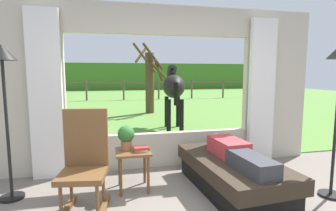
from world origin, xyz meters
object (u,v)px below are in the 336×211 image
rocking_chair (85,162)px  pasture_tree (150,80)px  floor_lamp_left (3,76)px  side_table (133,158)px  reclining_person (235,152)px  potted_plant (126,136)px  book_stack (141,149)px  horse (173,87)px  recliner_sofa (233,174)px

rocking_chair → pasture_tree: pasture_tree is taller
floor_lamp_left → side_table: bearing=-2.5°
side_table → floor_lamp_left: size_ratio=0.28×
reclining_person → rocking_chair: bearing=177.0°
reclining_person → side_table: 1.30m
side_table → floor_lamp_left: floor_lamp_left is taller
reclining_person → potted_plant: potted_plant is taller
book_stack → floor_lamp_left: 1.82m
rocking_chair → horse: horse is taller
reclining_person → book_stack: bearing=161.1°
horse → side_table: bearing=-103.2°
recliner_sofa → reclining_person: 0.31m
horse → recliner_sofa: bearing=-83.2°
recliner_sofa → reclining_person: bearing=-94.3°
book_stack → pasture_tree: bearing=80.1°
potted_plant → pasture_tree: bearing=78.4°
recliner_sofa → book_stack: 1.23m
rocking_chair → book_stack: 0.74m
horse → pasture_tree: bearing=101.8°
floor_lamp_left → pasture_tree: pasture_tree is taller
reclining_person → pasture_tree: (-0.02, 6.78, 0.75)m
potted_plant → floor_lamp_left: floor_lamp_left is taller
horse → potted_plant: bearing=-104.7°
potted_plant → floor_lamp_left: (-1.38, 0.00, 0.78)m
recliner_sofa → horse: (0.13, 3.73, 0.94)m
potted_plant → book_stack: size_ratio=1.63×
horse → pasture_tree: size_ratio=0.71×
recliner_sofa → horse: size_ratio=0.97×
horse → rocking_chair: bearing=-108.2°
rocking_chair → pasture_tree: bearing=84.0°
recliner_sofa → book_stack: (-1.15, 0.25, 0.33)m
potted_plant → side_table: bearing=-36.9°
potted_plant → reclining_person: bearing=-17.5°
recliner_sofa → rocking_chair: rocking_chair is taller
floor_lamp_left → pasture_tree: 6.91m
reclining_person → pasture_tree: bearing=85.9°
horse → pasture_tree: (-0.16, 3.00, 0.11)m
rocking_chair → book_stack: size_ratio=5.70×
book_stack → floor_lamp_left: (-1.56, 0.12, 0.93)m
recliner_sofa → book_stack: size_ratio=8.97×
side_table → potted_plant: (-0.08, 0.06, 0.28)m
reclining_person → horse: bearing=83.6°
reclining_person → potted_plant: size_ratio=4.49×
side_table → potted_plant: potted_plant is taller
pasture_tree → recliner_sofa: bearing=-89.8°
book_stack → horse: bearing=69.7°
book_stack → side_table: bearing=149.0°
pasture_tree → reclining_person: bearing=-89.8°
rocking_chair → potted_plant: 0.69m
recliner_sofa → rocking_chair: (-1.81, -0.09, 0.33)m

